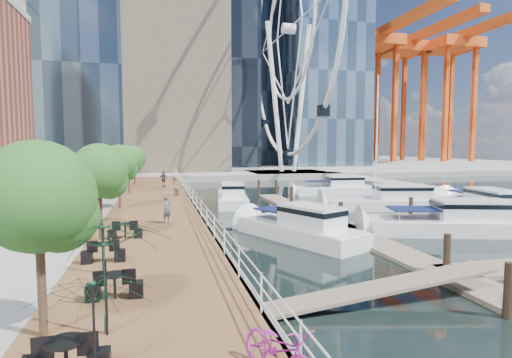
{
  "coord_description": "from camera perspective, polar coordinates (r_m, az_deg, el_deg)",
  "views": [
    {
      "loc": [
        -8.73,
        -16.0,
        5.43
      ],
      "look_at": [
        -1.5,
        13.17,
        3.0
      ],
      "focal_mm": 28.0,
      "sensor_mm": 36.0,
      "label": 1
    }
  ],
  "objects": [
    {
      "name": "ground",
      "position": [
        19.02,
        14.38,
        -12.12
      ],
      "size": [
        520.0,
        520.0,
        0.0
      ],
      "primitive_type": "plane",
      "color": "black",
      "rests_on": "ground"
    },
    {
      "name": "boardwalk",
      "position": [
        31.39,
        -14.29,
        -4.56
      ],
      "size": [
        6.0,
        60.0,
        1.0
      ],
      "primitive_type": "cube",
      "color": "brown",
      "rests_on": "ground"
    },
    {
      "name": "seawall",
      "position": [
        31.51,
        -8.81,
        -4.43
      ],
      "size": [
        0.25,
        60.0,
        1.0
      ],
      "primitive_type": "cube",
      "color": "#595954",
      "rests_on": "ground"
    },
    {
      "name": "land_far",
      "position": [
        118.43,
        -9.69,
        2.17
      ],
      "size": [
        200.0,
        114.0,
        1.0
      ],
      "primitive_type": "cube",
      "color": "gray",
      "rests_on": "ground"
    },
    {
      "name": "breakwater",
      "position": [
        46.32,
        24.53,
        -1.91
      ],
      "size": [
        4.0,
        60.0,
        1.0
      ],
      "primitive_type": "cube",
      "color": "gray",
      "rests_on": "ground"
    },
    {
      "name": "pier",
      "position": [
        71.87,
        4.55,
        0.68
      ],
      "size": [
        14.0,
        12.0,
        1.0
      ],
      "primitive_type": "cube",
      "color": "gray",
      "rests_on": "ground"
    },
    {
      "name": "railing",
      "position": [
        31.36,
        -9.02,
        -2.59
      ],
      "size": [
        0.1,
        60.0,
        1.05
      ],
      "primitive_type": null,
      "color": "white",
      "rests_on": "boardwalk"
    },
    {
      "name": "floating_docks",
      "position": [
        31.27,
        18.62,
        -4.71
      ],
      "size": [
        16.0,
        34.0,
        2.6
      ],
      "color": "#6D6051",
      "rests_on": "ground"
    },
    {
      "name": "ferris_wheel",
      "position": [
        74.57,
        4.68,
        20.56
      ],
      "size": [
        5.8,
        45.6,
        47.8
      ],
      "color": "white",
      "rests_on": "ground"
    },
    {
      "name": "port_cranes",
      "position": [
        136.08,
        20.7,
        10.48
      ],
      "size": [
        40.0,
        52.0,
        38.0
      ],
      "color": "#D84C14",
      "rests_on": "ground"
    },
    {
      "name": "street_trees",
      "position": [
        30.14,
        -19.01,
        2.2
      ],
      "size": [
        2.6,
        42.6,
        4.6
      ],
      "color": "#3F2B1C",
      "rests_on": "ground"
    },
    {
      "name": "cafe_tables",
      "position": [
        14.68,
        -20.34,
        -11.74
      ],
      "size": [
        2.5,
        13.7,
        0.74
      ],
      "color": "black",
      "rests_on": "ground"
    },
    {
      "name": "yacht_foreground",
      "position": [
        28.06,
        26.03,
        -7.01
      ],
      "size": [
        11.66,
        6.14,
        2.15
      ],
      "primitive_type": null,
      "rotation": [
        0.0,
        0.0,
        1.28
      ],
      "color": "silver",
      "rests_on": "ground"
    },
    {
      "name": "bicycle",
      "position": [
        8.43,
        3.3,
        -23.03
      ],
      "size": [
        1.43,
        2.1,
        1.04
      ],
      "primitive_type": "imported",
      "rotation": [
        0.0,
        0.0,
        0.41
      ],
      "color": "#96157E",
      "rests_on": "boardwalk"
    },
    {
      "name": "pedestrian_near",
      "position": [
        23.88,
        -12.61,
        -4.23
      ],
      "size": [
        0.7,
        0.66,
        1.61
      ],
      "primitive_type": "imported",
      "rotation": [
        0.0,
        0.0,
        0.65
      ],
      "color": "#444C5B",
      "rests_on": "boardwalk"
    },
    {
      "name": "pedestrian_mid",
      "position": [
        36.79,
        -11.59,
        -1.02
      ],
      "size": [
        1.03,
        1.07,
        1.74
      ],
      "primitive_type": "imported",
      "rotation": [
        0.0,
        0.0,
        -2.21
      ],
      "color": "gray",
      "rests_on": "boardwalk"
    },
    {
      "name": "pedestrian_far",
      "position": [
        45.18,
        -13.04,
        0.03
      ],
      "size": [
        1.12,
        0.97,
        1.81
      ],
      "primitive_type": "imported",
      "rotation": [
        0.0,
        0.0,
        2.54
      ],
      "color": "#363A44",
      "rests_on": "boardwalk"
    },
    {
      "name": "moored_yachts",
      "position": [
        35.36,
        17.31,
        -4.42
      ],
      "size": [
        23.21,
        36.18,
        11.5
      ],
      "color": "silver",
      "rests_on": "ground"
    },
    {
      "name": "cafe_seating",
      "position": [
        10.9,
        -21.05,
        -12.86
      ],
      "size": [
        3.9,
        9.18,
        2.75
      ],
      "color": "#0F3921",
      "rests_on": "ground"
    }
  ]
}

